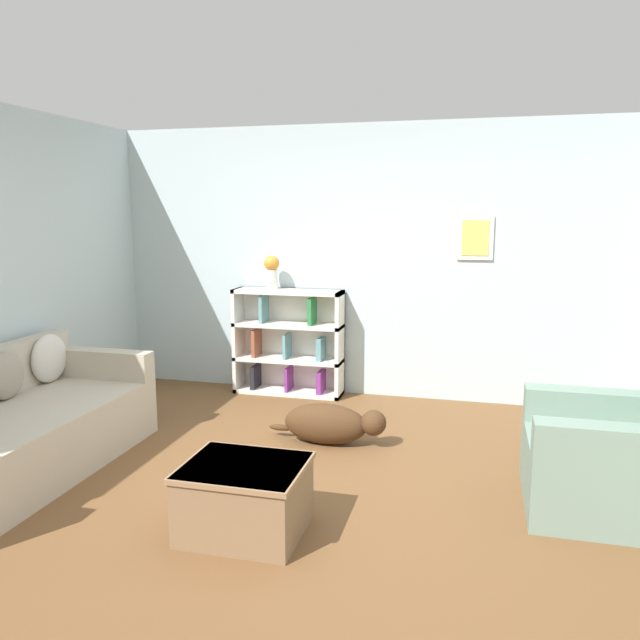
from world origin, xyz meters
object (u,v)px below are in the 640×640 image
at_px(couch, 11,430).
at_px(recliner_chair, 621,453).
at_px(vase, 272,270).
at_px(coffee_table, 245,496).
at_px(dog, 331,424).
at_px(bookshelf, 289,343).

distance_m(couch, recliner_chair, 3.96).
height_order(couch, recliner_chair, recliner_chair).
height_order(recliner_chair, vase, vase).
bearing_deg(recliner_chair, coffee_table, -158.74).
relative_size(couch, coffee_table, 3.02).
xyz_separation_m(recliner_chair, vase, (-2.82, 1.86, 0.86)).
bearing_deg(coffee_table, dog, 84.04).
bearing_deg(dog, recliner_chair, -17.96).
height_order(recliner_chair, coffee_table, recliner_chair).
xyz_separation_m(couch, dog, (1.99, 1.08, -0.15)).
height_order(recliner_chair, dog, recliner_chair).
xyz_separation_m(recliner_chair, dog, (-1.94, 0.63, -0.20)).
xyz_separation_m(recliner_chair, coffee_table, (-2.09, -0.81, -0.15)).
xyz_separation_m(bookshelf, recliner_chair, (2.66, -1.88, -0.14)).
bearing_deg(coffee_table, vase, 105.39).
bearing_deg(dog, bookshelf, 120.00).
xyz_separation_m(bookshelf, vase, (-0.16, -0.03, 0.72)).
distance_m(dog, vase, 1.85).
height_order(couch, dog, couch).
relative_size(bookshelf, dog, 1.13).
height_order(dog, vase, vase).
distance_m(coffee_table, dog, 1.45).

